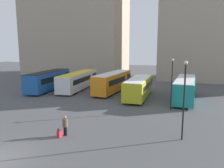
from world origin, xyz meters
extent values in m
cube|color=tan|center=(-17.76, 42.76, 18.08)|extent=(26.24, 12.69, 36.15)
cube|color=#1E56A3|center=(-10.81, 20.97, 1.65)|extent=(3.81, 11.17, 2.79)
cube|color=black|center=(-11.32, 25.43, 2.00)|extent=(2.84, 2.30, 1.06)
cube|color=black|center=(-10.70, 19.99, 2.00)|extent=(3.39, 7.26, 0.84)
cube|color=black|center=(-10.81, 20.97, 3.08)|extent=(3.58, 10.93, 0.08)
cylinder|color=black|center=(-11.20, 24.34, 0.46)|extent=(2.57, 1.20, 0.92)
cylinder|color=black|center=(-10.43, 17.60, 0.46)|extent=(2.57, 1.20, 0.92)
cube|color=silver|center=(-6.40, 23.07, 1.52)|extent=(3.68, 12.25, 2.54)
cube|color=black|center=(-6.90, 27.99, 1.84)|extent=(2.72, 2.45, 0.97)
cube|color=black|center=(-6.29, 22.00, 1.84)|extent=(3.27, 7.93, 0.76)
cube|color=yellow|center=(-6.40, 23.07, 2.83)|extent=(3.46, 11.99, 0.08)
cylinder|color=black|center=(-6.78, 26.79, 0.46)|extent=(2.45, 1.15, 0.91)
cylinder|color=black|center=(-6.02, 19.36, 0.46)|extent=(2.45, 1.15, 0.91)
cube|color=orange|center=(-0.20, 23.10, 1.62)|extent=(2.91, 11.01, 2.71)
cube|color=black|center=(0.00, 27.57, 1.96)|extent=(2.54, 2.11, 1.03)
cube|color=black|center=(-0.25, 22.12, 1.96)|extent=(2.76, 7.09, 0.81)
cube|color=white|center=(-0.20, 23.10, 3.02)|extent=(2.71, 10.78, 0.08)
cylinder|color=black|center=(-0.05, 26.48, 0.48)|extent=(2.36, 1.07, 0.97)
cylinder|color=black|center=(-0.35, 19.73, 0.48)|extent=(2.36, 1.07, 0.97)
cube|color=gold|center=(4.68, 20.19, 1.50)|extent=(2.91, 9.69, 2.40)
cube|color=black|center=(4.52, 24.12, 1.80)|extent=(2.63, 1.87, 0.91)
cube|color=black|center=(4.71, 19.32, 1.80)|extent=(2.80, 6.24, 0.72)
cube|color=white|center=(4.68, 20.19, 2.74)|extent=(2.70, 9.49, 0.08)
cylinder|color=black|center=(4.56, 23.16, 0.55)|extent=(2.47, 1.19, 1.09)
cylinder|color=black|center=(4.80, 17.22, 0.55)|extent=(2.47, 1.19, 1.09)
cube|color=#19847F|center=(10.81, 21.15, 1.54)|extent=(2.80, 10.74, 2.58)
cube|color=black|center=(10.94, 25.53, 1.86)|extent=(2.60, 2.03, 0.98)
cube|color=black|center=(10.79, 20.19, 1.86)|extent=(2.73, 6.90, 0.77)
cube|color=white|center=(10.81, 21.15, 2.87)|extent=(2.60, 10.52, 0.08)
cylinder|color=black|center=(10.91, 24.46, 0.46)|extent=(2.43, 0.98, 0.91)
cylinder|color=black|center=(10.72, 17.84, 0.46)|extent=(2.43, 0.98, 0.91)
cylinder|color=black|center=(2.09, 4.98, 0.37)|extent=(0.15, 0.15, 0.74)
cylinder|color=black|center=(2.25, 4.97, 0.37)|extent=(0.15, 0.15, 0.74)
cylinder|color=brown|center=(2.17, 4.97, 1.06)|extent=(0.42, 0.42, 0.64)
sphere|color=#9E7051|center=(2.17, 4.97, 1.50)|extent=(0.24, 0.24, 0.24)
cube|color=#B7232D|center=(1.92, 4.53, 0.26)|extent=(0.26, 0.44, 0.52)
cube|color=black|center=(1.91, 4.38, 0.64)|extent=(0.14, 0.03, 0.24)
cylinder|color=black|center=(9.48, 15.22, 2.79)|extent=(0.12, 0.12, 5.58)
sphere|color=beige|center=(9.48, 15.22, 5.66)|extent=(0.28, 0.28, 0.28)
cylinder|color=black|center=(10.99, 7.27, 2.89)|extent=(0.12, 0.12, 5.78)
sphere|color=beige|center=(10.99, 7.27, 5.87)|extent=(0.28, 0.28, 0.28)
camera|label=1|loc=(11.27, -9.39, 6.89)|focal=35.00mm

